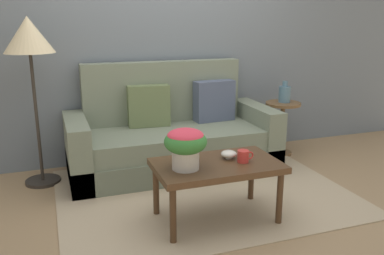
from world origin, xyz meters
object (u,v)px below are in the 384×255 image
Objects in this scene: coffee_mug at (244,156)px; potted_plant at (186,144)px; couch at (172,138)px; side_table at (282,119)px; table_vase at (285,94)px; coffee_table at (217,169)px; snack_bowl at (229,154)px; floor_lamp at (29,44)px.

potted_plant is at bearing 178.72° from coffee_mug.
side_table is (1.30, 0.02, 0.09)m from couch.
potted_plant is at bearing -102.39° from couch.
side_table is 2.53× the size of table_vase.
potted_plant reaches higher than coffee_table.
table_vase is at bearing 1.43° from couch.
snack_bowl is at bearing -135.97° from table_vase.
floor_lamp reaches higher than coffee_mug.
coffee_table is 1.82m from table_vase.
couch reaches higher than coffee_mug.
floor_lamp is at bearing 139.98° from snack_bowl.
couch is 1.15m from snack_bowl.
snack_bowl is at bearing -135.81° from side_table.
couch is at bearing -179.03° from side_table.
floor_lamp is 12.43× the size of snack_bowl.
floor_lamp is 6.46× the size of table_vase.
coffee_mug is (0.45, -0.01, -0.14)m from potted_plant.
couch is 16.77× the size of snack_bowl.
coffee_mug is at bearing -131.69° from table_vase.
couch reaches higher than snack_bowl.
floor_lamp is at bearing 138.89° from coffee_mug.
coffee_table is at bearing -137.37° from table_vase.
side_table is at bearing 38.53° from potted_plant.
coffee_table is at bearing -137.23° from side_table.
table_vase is at bearing 42.63° from coffee_table.
floor_lamp is 1.97m from snack_bowl.
coffee_mug is at bearing -14.34° from coffee_table.
floor_lamp reaches higher than potted_plant.
snack_bowl is at bearing -40.02° from floor_lamp.
table_vase is at bearing 44.03° from snack_bowl.
potted_plant is 2.34× the size of coffee_mug.
coffee_mug is 1.71m from table_vase.
side_table is 1.95× the size of potted_plant.
couch reaches higher than potted_plant.
floor_lamp reaches higher than snack_bowl.
side_table is (1.31, 1.21, 0.00)m from coffee_table.
coffee_mug is (0.19, -0.05, 0.10)m from coffee_table.
coffee_table is at bearing -44.06° from floor_lamp.
side_table reaches higher than coffee_mug.
couch is 2.19× the size of coffee_table.
couch reaches higher than side_table.
coffee_table is 0.22m from coffee_mug.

